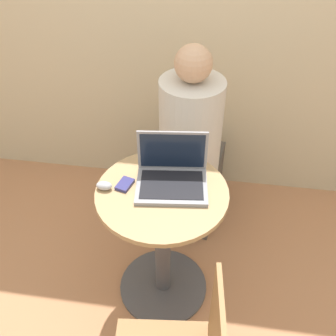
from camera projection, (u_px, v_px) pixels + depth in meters
name	position (u px, v px, depth m)	size (l,w,h in m)	color
ground_plane	(163.00, 286.00, 2.30)	(12.00, 12.00, 0.00)	tan
back_wall	(189.00, 1.00, 2.22)	(7.00, 0.05, 2.60)	beige
round_table	(163.00, 234.00, 2.00)	(0.62, 0.62, 0.77)	#4C4C51
laptop	(172.00, 175.00, 1.82)	(0.35, 0.28, 0.23)	gray
cell_phone	(125.00, 184.00, 1.83)	(0.08, 0.10, 0.02)	navy
computer_mouse	(104.00, 186.00, 1.80)	(0.07, 0.05, 0.04)	#B2B2B7
person_seated	(191.00, 157.00, 2.39)	(0.40, 0.56, 1.25)	#4C4742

